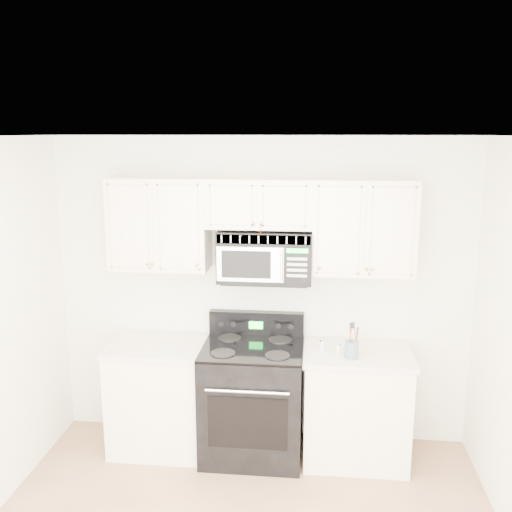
# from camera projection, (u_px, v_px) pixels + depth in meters

# --- Properties ---
(room) EXTENTS (3.51, 3.51, 2.61)m
(room) POSITION_uv_depth(u_px,v_px,m) (231.00, 378.00, 3.14)
(room) COLOR #9E7A58
(room) RESTS_ON ground
(base_cabinet_left) EXTENTS (0.86, 0.65, 0.92)m
(base_cabinet_left) POSITION_uv_depth(u_px,v_px,m) (164.00, 399.00, 4.80)
(base_cabinet_left) COLOR white
(base_cabinet_left) RESTS_ON ground
(base_cabinet_right) EXTENTS (0.86, 0.65, 0.92)m
(base_cabinet_right) POSITION_uv_depth(u_px,v_px,m) (355.00, 408.00, 4.64)
(base_cabinet_right) COLOR white
(base_cabinet_right) RESTS_ON ground
(range) EXTENTS (0.81, 0.73, 1.13)m
(range) POSITION_uv_depth(u_px,v_px,m) (253.00, 398.00, 4.69)
(range) COLOR black
(range) RESTS_ON ground
(upper_cabinets) EXTENTS (2.44, 0.37, 0.75)m
(upper_cabinets) POSITION_uv_depth(u_px,v_px,m) (260.00, 221.00, 4.54)
(upper_cabinets) COLOR white
(upper_cabinets) RESTS_ON ground
(microwave) EXTENTS (0.75, 0.42, 0.41)m
(microwave) POSITION_uv_depth(u_px,v_px,m) (265.00, 255.00, 4.57)
(microwave) COLOR black
(microwave) RESTS_ON ground
(utensil_crock) EXTENTS (0.11, 0.11, 0.29)m
(utensil_crock) POSITION_uv_depth(u_px,v_px,m) (352.00, 349.00, 4.38)
(utensil_crock) COLOR slate
(utensil_crock) RESTS_ON base_cabinet_right
(shaker_salt) EXTENTS (0.04, 0.04, 0.10)m
(shaker_salt) POSITION_uv_depth(u_px,v_px,m) (322.00, 345.00, 4.52)
(shaker_salt) COLOR silver
(shaker_salt) RESTS_ON base_cabinet_right
(shaker_pepper) EXTENTS (0.04, 0.04, 0.09)m
(shaker_pepper) POSITION_uv_depth(u_px,v_px,m) (338.00, 349.00, 4.46)
(shaker_pepper) COLOR silver
(shaker_pepper) RESTS_ON base_cabinet_right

